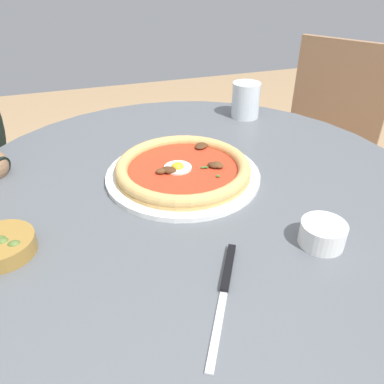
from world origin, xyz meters
name	(u,v)px	position (x,y,z in m)	size (l,w,h in m)	color
dining_table	(190,236)	(0.00, 0.00, 0.59)	(0.92, 0.92, 0.72)	#565B60
pizza_on_plate	(183,170)	(0.01, -0.02, 0.73)	(0.30, 0.30, 0.03)	white
water_glass	(246,102)	(-0.24, -0.28, 0.76)	(0.07, 0.07, 0.09)	silver
steak_knife	(226,282)	(0.03, 0.26, 0.72)	(0.11, 0.18, 0.01)	silver
ramekin_capers	(323,233)	(-0.13, 0.23, 0.74)	(0.07, 0.07, 0.04)	white
olive_pan	(1,245)	(0.32, 0.10, 0.73)	(0.10, 0.11, 0.05)	olive
cafe_chair_spare_near	(324,136)	(-0.68, -0.50, 0.50)	(0.54, 0.54, 0.83)	#957050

